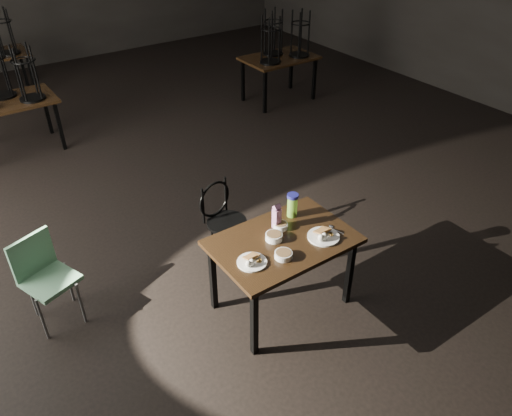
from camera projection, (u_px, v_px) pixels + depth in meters
main_table at (283, 247)px, 4.25m from camera, size 1.20×0.80×0.75m
plate_left at (252, 261)px, 3.95m from camera, size 0.24×0.24×0.08m
plate_right at (324, 235)px, 4.22m from camera, size 0.27×0.27×0.09m
bowl_near at (274, 236)px, 4.19m from camera, size 0.15×0.15×0.06m
bowl_far at (280, 226)px, 4.33m from camera, size 0.13×0.13×0.05m
bowl_big at (283, 255)px, 4.00m from camera, size 0.15×0.15×0.05m
juice_carton at (277, 217)px, 4.29m from camera, size 0.06×0.06×0.24m
water_bottle at (292, 205)px, 4.44m from camera, size 0.12×0.12×0.22m
spoon at (332, 227)px, 4.35m from camera, size 0.05×0.17×0.01m
bentwood_chair at (222, 216)px, 4.93m from camera, size 0.42×0.41×0.84m
school_chair at (44, 273)px, 4.23m from camera, size 0.50×0.50×0.84m
bg_table_left at (4, 97)px, 6.68m from camera, size 1.20×0.80×1.48m
bg_table_right at (280, 55)px, 8.24m from camera, size 1.20×0.80×1.48m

